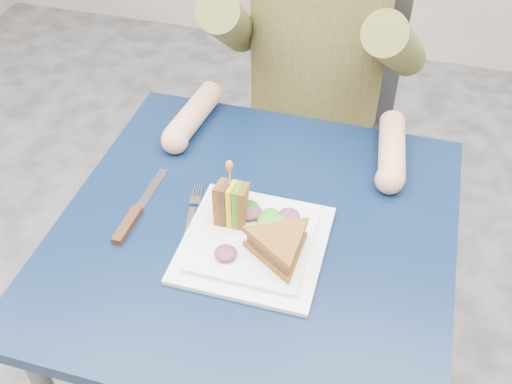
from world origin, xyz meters
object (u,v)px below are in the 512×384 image
(knife, at_px, (132,218))
(fork, at_px, (191,219))
(table, at_px, (255,255))
(plate, at_px, (254,243))
(diner, at_px, (319,9))
(chair, at_px, (318,112))
(sandwich_flat, at_px, (280,246))
(sandwich_upright, at_px, (231,203))

(knife, bearing_deg, fork, 16.43)
(table, height_order, plate, plate)
(diner, distance_m, knife, 0.67)
(table, height_order, chair, chair)
(fork, distance_m, knife, 0.11)
(plate, bearing_deg, chair, 90.88)
(chair, distance_m, diner, 0.39)
(plate, relative_size, knife, 1.17)
(chair, height_order, diner, diner)
(plate, bearing_deg, fork, 166.63)
(sandwich_flat, height_order, knife, sandwich_flat)
(plate, bearing_deg, sandwich_upright, 141.91)
(plate, height_order, knife, plate)
(diner, bearing_deg, knife, -111.37)
(table, relative_size, plate, 2.88)
(sandwich_flat, bearing_deg, chair, 95.12)
(fork, relative_size, knife, 0.81)
(knife, bearing_deg, diner, 68.63)
(sandwich_upright, bearing_deg, sandwich_flat, -31.91)
(sandwich_flat, relative_size, sandwich_upright, 1.47)
(table, distance_m, sandwich_flat, 0.16)
(sandwich_flat, xyz_separation_m, sandwich_upright, (-0.11, 0.07, 0.01))
(table, relative_size, fork, 4.20)
(diner, bearing_deg, table, -90.00)
(sandwich_upright, xyz_separation_m, knife, (-0.19, -0.04, -0.05))
(table, xyz_separation_m, diner, (-0.00, 0.55, 0.26))
(diner, distance_m, sandwich_upright, 0.57)
(diner, height_order, fork, diner)
(table, bearing_deg, knife, -169.04)
(table, distance_m, plate, 0.10)
(chair, distance_m, sandwich_flat, 0.78)
(chair, distance_m, knife, 0.77)
(table, bearing_deg, sandwich_flat, -46.94)
(knife, bearing_deg, sandwich_flat, -4.80)
(diner, bearing_deg, plate, -88.95)
(table, bearing_deg, chair, 90.00)
(table, height_order, sandwich_flat, sandwich_flat)
(plate, bearing_deg, sandwich_flat, -24.44)
(sandwich_upright, relative_size, knife, 0.60)
(sandwich_flat, bearing_deg, diner, 96.03)
(sandwich_upright, relative_size, fork, 0.74)
(knife, bearing_deg, plate, -0.04)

